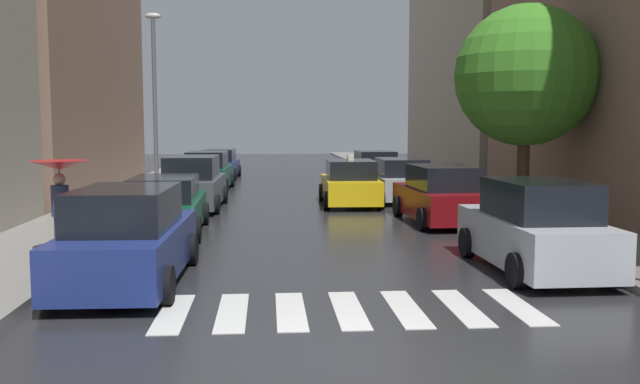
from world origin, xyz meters
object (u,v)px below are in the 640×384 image
Objects in this scene: parked_car_left_second at (166,207)px; parked_car_left_fifth at (220,165)px; parked_car_left_fourth at (208,172)px; parked_car_right_nearest at (535,229)px; parked_car_right_second at (441,196)px; parked_car_left_third at (193,184)px; pedestrian_foreground at (59,183)px; parked_car_right_fourth at (374,169)px; street_tree_right at (526,76)px; lamp_post_left at (155,91)px; parked_car_left_nearest at (128,239)px; parked_car_right_third at (400,181)px; taxi_midroad at (350,184)px.

parked_car_left_second is 1.08× the size of parked_car_left_fifth.
parked_car_left_fifth is at bearing 1.64° from parked_car_left_fourth.
parked_car_right_second is at bearing 0.49° from parked_car_right_nearest.
pedestrian_foreground is (-1.79, -8.89, 0.82)m from parked_car_left_third.
parked_car_right_fourth is at bearing -2.39° from parked_car_right_second.
street_tree_right is at bearing -90.89° from parked_car_right_second.
lamp_post_left is at bearing 29.28° from parked_car_left_third.
parked_car_left_nearest reaches higher than parked_car_right_third.
parked_car_right_third is at bearing -74.32° from parked_car_left_third.
parked_car_left_second is 5.40m from parked_car_left_third.
parked_car_left_third reaches higher than parked_car_left_second.
street_tree_right reaches higher than parked_car_left_nearest.
parked_car_left_second is (-0.18, 5.70, -0.10)m from parked_car_left_nearest.
parked_car_left_third is 1.05× the size of parked_car_right_third.
taxi_midroad is (-2.15, -7.97, -0.01)m from parked_car_right_fourth.
parked_car_left_nearest is 11.09m from parked_car_left_third.
parked_car_left_third is 9.11m from pedestrian_foreground.
parked_car_right_third is 2.27× the size of pedestrian_foreground.
parked_car_left_third is at bearing -61.99° from lamp_post_left.
parked_car_left_fifth is 0.95× the size of parked_car_right_second.
parked_car_left_fifth is at bearing 25.11° from taxi_midroad.
parked_car_left_fifth reaches higher than parked_car_left_second.
parked_car_left_nearest is at bearing 158.01° from parked_car_right_fourth.
parked_car_left_nearest reaches higher than parked_car_left_fifth.
parked_car_right_fourth is (7.65, -4.51, 0.03)m from parked_car_left_fifth.
parked_car_left_third is at bearing -2.86° from parked_car_left_second.
parked_car_left_third is at bearing 98.48° from taxi_midroad.
lamp_post_left reaches higher than parked_car_left_third.
taxi_midroad is (5.50, -12.48, 0.02)m from parked_car_left_fifth.
pedestrian_foreground is (-1.84, 2.20, 0.84)m from parked_car_left_nearest.
pedestrian_foreground is at bearing -90.19° from lamp_post_left.
parked_car_left_fifth is 0.96× the size of parked_car_right_third.
parked_car_right_nearest is 0.97× the size of parked_car_right_third.
taxi_midroad is at bearing 135.29° from street_tree_right.
taxi_midroad is at bearing 103.86° from pedestrian_foreground.
parked_car_right_fourth is 2.24× the size of pedestrian_foreground.
parked_car_left_third reaches higher than parked_car_left_fifth.
pedestrian_foreground is at bearing -157.10° from street_tree_right.
parked_car_left_fifth is 22.16m from pedestrian_foreground.
pedestrian_foreground is (-7.30, -9.59, 0.90)m from taxi_midroad.
parked_car_left_fifth is at bearing 17.44° from parked_car_right_nearest.
parked_car_right_nearest is (7.86, -17.22, 0.03)m from parked_car_left_fourth.
pedestrian_foreground is 0.32× the size of street_tree_right.
lamp_post_left reaches higher than street_tree_right.
lamp_post_left is at bearing 71.66° from taxi_midroad.
pedestrian_foreground is at bearing 150.79° from parked_car_right_fourth.
parked_car_left_fourth is at bearing -1.74° from parked_car_left_second.
parked_car_right_fourth is 13.24m from street_tree_right.
parked_car_left_third is 5.56m from taxi_midroad.
parked_car_left_fifth is (0.08, 6.54, -0.06)m from parked_car_left_fourth.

